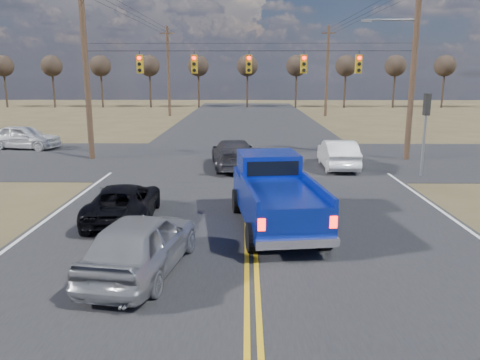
{
  "coord_description": "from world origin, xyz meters",
  "views": [
    {
      "loc": [
        -0.15,
        -8.39,
        4.78
      ],
      "look_at": [
        -0.33,
        6.01,
        1.5
      ],
      "focal_mm": 35.0,
      "sensor_mm": 36.0,
      "label": 1
    }
  ],
  "objects_px": {
    "black_suv": "(124,202)",
    "white_car_queue": "(338,154)",
    "silver_suv": "(141,243)",
    "dgrey_car_queue": "(233,154)",
    "cross_car_west": "(24,137)",
    "pickup_truck": "(275,195)"
  },
  "relations": [
    {
      "from": "pickup_truck",
      "to": "black_suv",
      "type": "height_order",
      "value": "pickup_truck"
    },
    {
      "from": "black_suv",
      "to": "white_car_queue",
      "type": "height_order",
      "value": "white_car_queue"
    },
    {
      "from": "silver_suv",
      "to": "cross_car_west",
      "type": "xyz_separation_m",
      "value": [
        -11.88,
        19.26,
        0.02
      ]
    },
    {
      "from": "white_car_queue",
      "to": "dgrey_car_queue",
      "type": "bearing_deg",
      "value": 1.91
    },
    {
      "from": "pickup_truck",
      "to": "dgrey_car_queue",
      "type": "xyz_separation_m",
      "value": [
        -1.57,
        9.54,
        -0.32
      ]
    },
    {
      "from": "cross_car_west",
      "to": "pickup_truck",
      "type": "bearing_deg",
      "value": -127.69
    },
    {
      "from": "silver_suv",
      "to": "white_car_queue",
      "type": "height_order",
      "value": "silver_suv"
    },
    {
      "from": "silver_suv",
      "to": "dgrey_car_queue",
      "type": "bearing_deg",
      "value": -89.1
    },
    {
      "from": "pickup_truck",
      "to": "white_car_queue",
      "type": "bearing_deg",
      "value": 61.0
    },
    {
      "from": "silver_suv",
      "to": "white_car_queue",
      "type": "xyz_separation_m",
      "value": [
        7.29,
        13.2,
        -0.02
      ]
    },
    {
      "from": "pickup_truck",
      "to": "silver_suv",
      "type": "distance_m",
      "value": 5.0
    },
    {
      "from": "silver_suv",
      "to": "dgrey_car_queue",
      "type": "xyz_separation_m",
      "value": [
        1.89,
        13.12,
        -0.02
      ]
    },
    {
      "from": "white_car_queue",
      "to": "silver_suv",
      "type": "bearing_deg",
      "value": 62.17
    },
    {
      "from": "black_suv",
      "to": "white_car_queue",
      "type": "xyz_separation_m",
      "value": [
        8.81,
        8.96,
        0.12
      ]
    },
    {
      "from": "silver_suv",
      "to": "cross_car_west",
      "type": "relative_size",
      "value": 0.97
    },
    {
      "from": "cross_car_west",
      "to": "black_suv",
      "type": "bearing_deg",
      "value": -137.49
    },
    {
      "from": "white_car_queue",
      "to": "cross_car_west",
      "type": "relative_size",
      "value": 0.97
    },
    {
      "from": "pickup_truck",
      "to": "black_suv",
      "type": "xyz_separation_m",
      "value": [
        -4.99,
        0.66,
        -0.44
      ]
    },
    {
      "from": "pickup_truck",
      "to": "cross_car_west",
      "type": "xyz_separation_m",
      "value": [
        -15.34,
        15.67,
        -0.28
      ]
    },
    {
      "from": "black_suv",
      "to": "dgrey_car_queue",
      "type": "distance_m",
      "value": 9.51
    },
    {
      "from": "pickup_truck",
      "to": "silver_suv",
      "type": "height_order",
      "value": "pickup_truck"
    },
    {
      "from": "white_car_queue",
      "to": "cross_car_west",
      "type": "distance_m",
      "value": 20.1
    }
  ]
}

